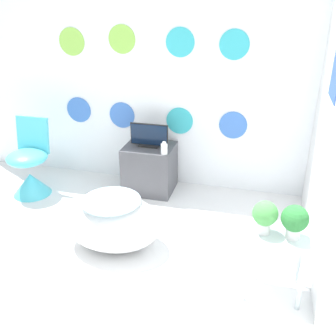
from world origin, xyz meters
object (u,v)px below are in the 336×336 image
bathtub (112,222)px  tv (149,137)px  potted_plant_left (265,215)px  potted_plant_right (295,220)px  vase (164,149)px  chair (30,170)px

bathtub → tv: tv is taller
potted_plant_left → potted_plant_right: potted_plant_right is taller
tv → vase: size_ratio=3.09×
vase → potted_plant_left: potted_plant_left is taller
chair → potted_plant_left: (2.39, -0.88, 0.35)m
bathtub → vase: bearing=76.7°
tv → potted_plant_left: tv is taller
tv → potted_plant_right: 1.90m
potted_plant_right → bathtub: bearing=170.0°
chair → potted_plant_right: bearing=-19.1°
bathtub → chair: 1.35m
bathtub → potted_plant_left: size_ratio=3.51×
bathtub → potted_plant_left: potted_plant_left is taller
chair → vase: bearing=9.3°
bathtub → vase: vase is taller
potted_plant_left → vase: bearing=131.9°
chair → tv: 1.30m
chair → vase: chair is taller
bathtub → tv: (0.00, 1.05, 0.38)m
bathtub → potted_plant_right: potted_plant_right is taller
tv → potted_plant_right: tv is taller
vase → potted_plant_left: (1.00, -1.11, 0.06)m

